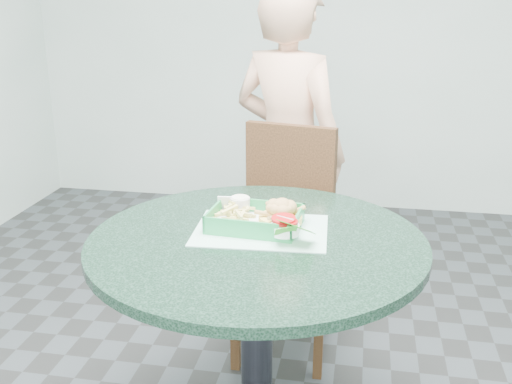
% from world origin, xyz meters
% --- Properties ---
extents(cafe_table, '(0.97, 0.97, 0.75)m').
position_xyz_m(cafe_table, '(0.00, 0.00, 0.58)').
color(cafe_table, black).
rests_on(cafe_table, floor).
extents(dining_chair, '(0.38, 0.38, 0.93)m').
position_xyz_m(dining_chair, '(-0.01, 0.70, 0.53)').
color(dining_chair, '#3C2614').
rests_on(dining_chair, floor).
extents(diner_person, '(0.65, 0.55, 1.50)m').
position_xyz_m(diner_person, '(-0.04, 1.03, 0.75)').
color(diner_person, tan).
rests_on(diner_person, floor).
extents(placemat, '(0.40, 0.31, 0.00)m').
position_xyz_m(placemat, '(0.00, 0.06, 0.75)').
color(placemat, '#9BD1BF').
rests_on(placemat, cafe_table).
extents(food_basket, '(0.26, 0.19, 0.05)m').
position_xyz_m(food_basket, '(-0.02, 0.07, 0.77)').
color(food_basket, '#208E49').
rests_on(food_basket, placemat).
extents(crab_sandwich, '(0.13, 0.13, 0.08)m').
position_xyz_m(crab_sandwich, '(0.05, 0.10, 0.80)').
color(crab_sandwich, '#DDC059').
rests_on(crab_sandwich, food_basket).
extents(fries_pile, '(0.12, 0.13, 0.04)m').
position_xyz_m(fries_pile, '(-0.08, 0.09, 0.79)').
color(fries_pile, '#D7CA6E').
rests_on(fries_pile, food_basket).
extents(sauce_ramekin, '(0.06, 0.06, 0.03)m').
position_xyz_m(sauce_ramekin, '(-0.09, 0.15, 0.80)').
color(sauce_ramekin, silver).
rests_on(sauce_ramekin, food_basket).
extents(garnish_cup, '(0.12, 0.12, 0.05)m').
position_xyz_m(garnish_cup, '(0.09, 0.01, 0.79)').
color(garnish_cup, white).
rests_on(garnish_cup, food_basket).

